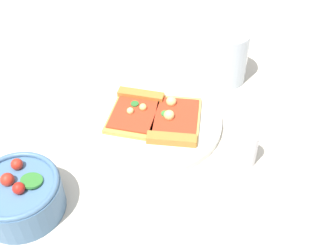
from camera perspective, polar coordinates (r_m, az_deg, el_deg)
ground_plane at (r=0.81m, az=-3.70°, el=-0.17°), size 2.40×2.40×0.00m
plate at (r=0.81m, az=-1.87°, el=0.54°), size 0.25×0.25×0.01m
pizza_slice_near at (r=0.79m, az=0.92°, el=0.66°), size 0.15×0.14×0.03m
pizza_slice_far at (r=0.81m, az=-4.17°, el=2.14°), size 0.14×0.13×0.02m
salad_bowl at (r=0.70m, az=-18.67°, el=-8.50°), size 0.13×0.13×0.07m
soda_glass at (r=0.89m, az=7.67°, el=8.74°), size 0.08×0.08×0.11m
pepper_shaker at (r=0.73m, az=10.30°, el=-2.57°), size 0.03×0.03×0.08m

